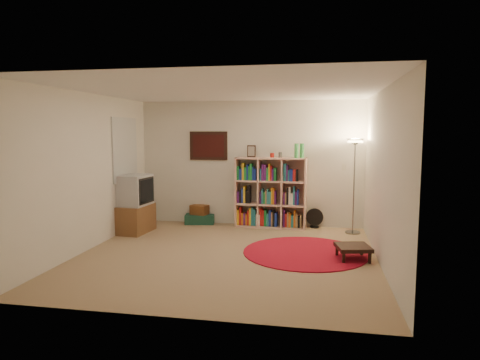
{
  "coord_description": "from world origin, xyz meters",
  "views": [
    {
      "loc": [
        1.35,
        -6.24,
        1.89
      ],
      "look_at": [
        0.1,
        0.6,
        1.1
      ],
      "focal_mm": 32.0,
      "sensor_mm": 36.0,
      "label": 1
    }
  ],
  "objects_px": {
    "suitcase": "(200,219)",
    "side_table": "(353,248)",
    "floor_lamp": "(355,155)",
    "floor_fan": "(315,218)",
    "tv_stand": "(134,205)",
    "bookshelf": "(270,194)"
  },
  "relations": [
    {
      "from": "tv_stand",
      "to": "suitcase",
      "type": "distance_m",
      "value": 1.46
    },
    {
      "from": "side_table",
      "to": "bookshelf",
      "type": "bearing_deg",
      "value": 126.69
    },
    {
      "from": "floor_fan",
      "to": "bookshelf",
      "type": "bearing_deg",
      "value": -176.01
    },
    {
      "from": "floor_lamp",
      "to": "tv_stand",
      "type": "height_order",
      "value": "floor_lamp"
    },
    {
      "from": "floor_lamp",
      "to": "tv_stand",
      "type": "bearing_deg",
      "value": -170.8
    },
    {
      "from": "suitcase",
      "to": "side_table",
      "type": "height_order",
      "value": "side_table"
    },
    {
      "from": "suitcase",
      "to": "side_table",
      "type": "bearing_deg",
      "value": -44.28
    },
    {
      "from": "bookshelf",
      "to": "floor_fan",
      "type": "bearing_deg",
      "value": 8.29
    },
    {
      "from": "bookshelf",
      "to": "suitcase",
      "type": "relative_size",
      "value": 2.58
    },
    {
      "from": "bookshelf",
      "to": "suitcase",
      "type": "xyz_separation_m",
      "value": [
        -1.46,
        0.08,
        -0.58
      ]
    },
    {
      "from": "floor_fan",
      "to": "suitcase",
      "type": "distance_m",
      "value": 2.34
    },
    {
      "from": "floor_fan",
      "to": "side_table",
      "type": "height_order",
      "value": "floor_fan"
    },
    {
      "from": "bookshelf",
      "to": "side_table",
      "type": "distance_m",
      "value": 2.49
    },
    {
      "from": "bookshelf",
      "to": "suitcase",
      "type": "distance_m",
      "value": 1.57
    },
    {
      "from": "bookshelf",
      "to": "side_table",
      "type": "xyz_separation_m",
      "value": [
        1.46,
        -1.96,
        -0.49
      ]
    },
    {
      "from": "suitcase",
      "to": "side_table",
      "type": "relative_size",
      "value": 1.15
    },
    {
      "from": "bookshelf",
      "to": "tv_stand",
      "type": "height_order",
      "value": "bookshelf"
    },
    {
      "from": "floor_lamp",
      "to": "floor_fan",
      "type": "relative_size",
      "value": 4.59
    },
    {
      "from": "floor_fan",
      "to": "suitcase",
      "type": "relative_size",
      "value": 0.6
    },
    {
      "from": "floor_fan",
      "to": "suitcase",
      "type": "bearing_deg",
      "value": 178.42
    },
    {
      "from": "floor_lamp",
      "to": "floor_fan",
      "type": "distance_m",
      "value": 1.49
    },
    {
      "from": "suitcase",
      "to": "floor_lamp",
      "type": "bearing_deg",
      "value": -15.4
    }
  ]
}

